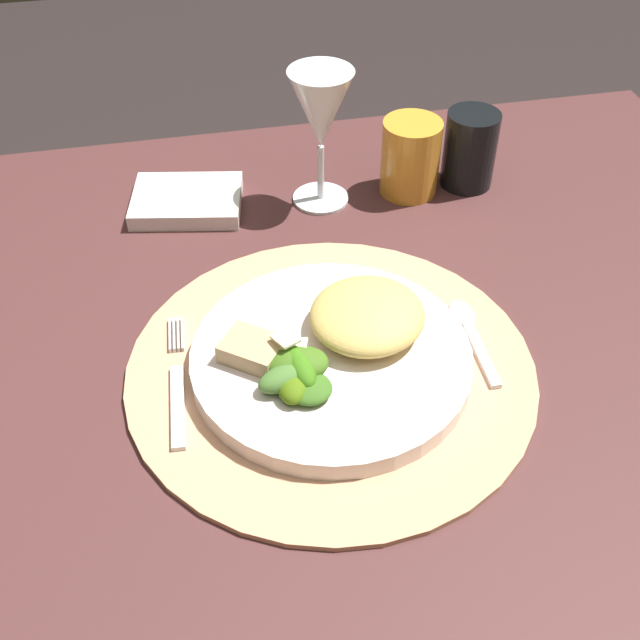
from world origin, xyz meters
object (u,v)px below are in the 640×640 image
dinner_plate (331,359)px  amber_tumbler (410,157)px  fork (177,385)px  dining_table (274,452)px  dark_tumbler (470,149)px  spoon (469,327)px  wine_glass (321,114)px  napkin (187,201)px

dinner_plate → amber_tumbler: 0.32m
dinner_plate → fork: 0.14m
dinner_plate → dining_table: bearing=157.6°
amber_tumbler → dark_tumbler: size_ratio=0.97×
dining_table → dinner_plate: dinner_plate is taller
spoon → fork: bearing=-176.1°
spoon → dining_table: bearing=179.7°
wine_glass → dark_tumbler: 0.19m
dining_table → fork: (-0.09, -0.02, 0.15)m
fork → napkin: (0.03, 0.29, 0.00)m
amber_tumbler → spoon: bearing=-93.1°
dining_table → napkin: napkin is taller
napkin → dining_table: bearing=-79.1°
spoon → amber_tumbler: 0.26m
dinner_plate → dark_tumbler: 0.36m
dining_table → napkin: bearing=100.9°
spoon → amber_tumbler: bearing=86.9°
amber_tumbler → dark_tumbler: (0.07, 0.00, 0.00)m
napkin → wine_glass: wine_glass is taller
dinner_plate → amber_tumbler: bearing=60.6°
fork → spoon: bearing=3.9°
dinner_plate → fork: (-0.14, 0.00, -0.01)m
spoon → napkin: (-0.25, 0.27, 0.00)m
napkin → dark_tumbler: dark_tumbler is taller
dining_table → amber_tumbler: size_ratio=13.38×
fork → amber_tumbler: bearing=42.7°
fork → napkin: bearing=83.5°
dining_table → napkin: (-0.05, 0.27, 0.15)m
napkin → amber_tumbler: (0.27, -0.02, 0.04)m
dinner_plate → napkin: (-0.11, 0.30, -0.01)m
amber_tumbler → dark_tumbler: bearing=0.8°
fork → dark_tumbler: 0.47m
dinner_plate → dark_tumbler: bearing=50.5°
dark_tumbler → spoon: bearing=-108.9°
dinner_plate → wine_glass: bearing=80.1°
wine_glass → amber_tumbler: bearing=-0.6°
napkin → amber_tumbler: bearing=-3.7°
dining_table → napkin: size_ratio=9.64×
napkin → amber_tumbler: 0.27m
fork → spoon: spoon is taller
napkin → amber_tumbler: amber_tumbler is taller
dinner_plate → napkin: size_ratio=2.06×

